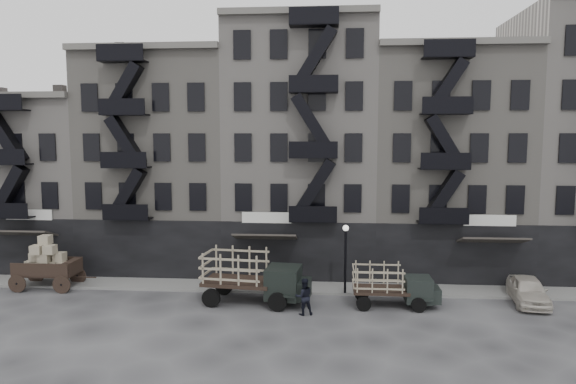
# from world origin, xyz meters

# --- Properties ---
(ground) EXTENTS (140.00, 140.00, 0.00)m
(ground) POSITION_xyz_m (0.00, 0.00, 0.00)
(ground) COLOR #38383A
(ground) RESTS_ON ground
(sidewalk) EXTENTS (55.00, 2.50, 0.15)m
(sidewalk) POSITION_xyz_m (0.00, 3.75, 0.07)
(sidewalk) COLOR slate
(sidewalk) RESTS_ON ground
(building_west) EXTENTS (10.00, 11.35, 13.20)m
(building_west) POSITION_xyz_m (-20.00, 9.83, 6.00)
(building_west) COLOR #A39C95
(building_west) RESTS_ON ground
(building_midwest) EXTENTS (10.00, 11.35, 16.20)m
(building_midwest) POSITION_xyz_m (-10.00, 9.83, 7.50)
(building_midwest) COLOR gray
(building_midwest) RESTS_ON ground
(building_center) EXTENTS (10.00, 11.35, 18.20)m
(building_center) POSITION_xyz_m (-0.00, 9.82, 8.50)
(building_center) COLOR #A39C95
(building_center) RESTS_ON ground
(building_mideast) EXTENTS (10.00, 11.35, 16.20)m
(building_mideast) POSITION_xyz_m (10.00, 9.83, 7.50)
(building_mideast) COLOR gray
(building_mideast) RESTS_ON ground
(lamp_post) EXTENTS (0.36, 0.36, 4.28)m
(lamp_post) POSITION_xyz_m (3.00, 2.60, 2.78)
(lamp_post) COLOR black
(lamp_post) RESTS_ON ground
(wagon) EXTENTS (3.94, 2.12, 3.33)m
(wagon) POSITION_xyz_m (-15.68, 2.60, 1.90)
(wagon) COLOR black
(wagon) RESTS_ON ground
(stake_truck_west) EXTENTS (6.27, 3.08, 3.04)m
(stake_truck_west) POSITION_xyz_m (-2.31, 0.76, 1.73)
(stake_truck_west) COLOR black
(stake_truck_west) RESTS_ON ground
(stake_truck_east) EXTENTS (4.77, 2.01, 2.38)m
(stake_truck_east) POSITION_xyz_m (5.58, 0.73, 1.36)
(stake_truck_east) COLOR black
(stake_truck_east) RESTS_ON ground
(car_east) EXTENTS (2.40, 4.69, 1.53)m
(car_east) POSITION_xyz_m (13.38, 1.91, 0.76)
(car_east) COLOR beige
(car_east) RESTS_ON ground
(pedestrian_mid) EXTENTS (1.14, 0.99, 1.99)m
(pedestrian_mid) POSITION_xyz_m (0.69, -0.97, 0.99)
(pedestrian_mid) COLOR black
(pedestrian_mid) RESTS_ON ground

